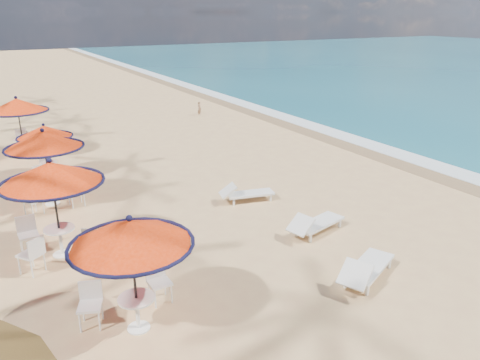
# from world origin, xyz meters

# --- Properties ---
(ground) EXTENTS (160.00, 160.00, 0.00)m
(ground) POSITION_xyz_m (0.00, 0.00, 0.00)
(ground) COLOR tan
(ground) RESTS_ON ground
(foam_strip) EXTENTS (1.20, 140.00, 0.04)m
(foam_strip) POSITION_xyz_m (9.30, 10.00, 0.00)
(foam_strip) COLOR white
(foam_strip) RESTS_ON ground
(wetsand_band) EXTENTS (1.40, 140.00, 0.02)m
(wetsand_band) POSITION_xyz_m (8.40, 10.00, 0.00)
(wetsand_band) COLOR olive
(wetsand_band) RESTS_ON ground
(station_0) EXTENTS (2.38, 2.38, 2.49)m
(station_0) POSITION_xyz_m (-4.65, -0.31, 1.90)
(station_0) COLOR black
(station_0) RESTS_ON ground
(station_1) EXTENTS (2.54, 2.54, 2.65)m
(station_1) POSITION_xyz_m (-5.46, 3.51, 1.94)
(station_1) COLOR black
(station_1) RESTS_ON ground
(station_2) EXTENTS (2.46, 2.49, 2.56)m
(station_2) POSITION_xyz_m (-5.09, 7.29, 1.87)
(station_2) COLOR black
(station_2) RESTS_ON ground
(station_3) EXTENTS (2.03, 2.10, 2.12)m
(station_3) POSITION_xyz_m (-4.76, 10.17, 1.55)
(station_3) COLOR black
(station_3) RESTS_ON ground
(station_4) EXTENTS (2.54, 2.56, 2.65)m
(station_4) POSITION_xyz_m (-5.22, 13.78, 1.94)
(station_4) COLOR black
(station_4) RESTS_ON ground
(lounger_near) EXTENTS (2.13, 1.45, 0.74)m
(lounger_near) POSITION_xyz_m (0.54, -1.30, 0.34)
(lounger_near) COLOR white
(lounger_near) RESTS_ON ground
(lounger_mid) EXTENTS (2.04, 1.07, 0.70)m
(lounger_mid) POSITION_xyz_m (1.06, 1.28, 0.33)
(lounger_mid) COLOR white
(lounger_mid) RESTS_ON ground
(lounger_far) EXTENTS (1.90, 0.96, 0.65)m
(lounger_far) POSITION_xyz_m (0.56, 4.37, 0.31)
(lounger_far) COLOR white
(lounger_far) RESTS_ON ground
(person) EXTENTS (0.25, 0.35, 0.89)m
(person) POSITION_xyz_m (5.08, 17.79, 0.44)
(person) COLOR #8D6547
(person) RESTS_ON ground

